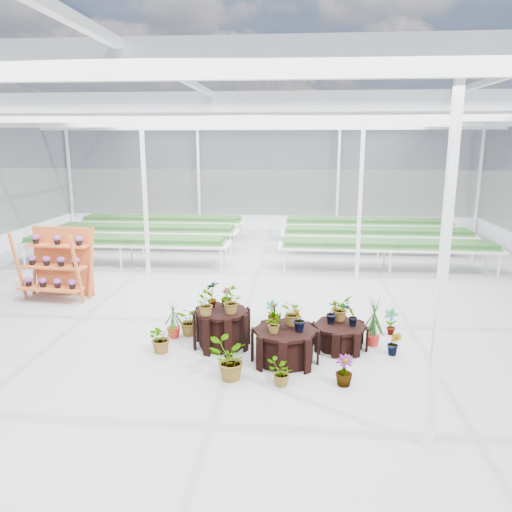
# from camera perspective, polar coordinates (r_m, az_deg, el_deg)

# --- Properties ---
(ground_plane) EXTENTS (24.00, 24.00, 0.00)m
(ground_plane) POSITION_cam_1_polar(r_m,az_deg,el_deg) (10.55, -2.64, -7.98)
(ground_plane) COLOR gray
(ground_plane) RESTS_ON ground
(greenhouse_shell) EXTENTS (18.00, 24.00, 4.50)m
(greenhouse_shell) POSITION_cam_1_polar(r_m,az_deg,el_deg) (9.97, -2.77, 4.19)
(greenhouse_shell) COLOR white
(greenhouse_shell) RESTS_ON ground
(steel_frame) EXTENTS (18.00, 24.00, 4.50)m
(steel_frame) POSITION_cam_1_polar(r_m,az_deg,el_deg) (9.97, -2.77, 4.19)
(steel_frame) COLOR silver
(steel_frame) RESTS_ON ground
(nursery_benches) EXTENTS (16.00, 7.00, 0.84)m
(nursery_benches) POSITION_cam_1_polar(r_m,az_deg,el_deg) (17.34, 0.39, 1.84)
(nursery_benches) COLOR silver
(nursery_benches) RESTS_ON ground
(plinth_tall) EXTENTS (1.34, 1.34, 0.71)m
(plinth_tall) POSITION_cam_1_polar(r_m,az_deg,el_deg) (9.45, -3.93, -8.24)
(plinth_tall) COLOR black
(plinth_tall) RESTS_ON ground
(plinth_mid) EXTENTS (1.18, 1.18, 0.60)m
(plinth_mid) POSITION_cam_1_polar(r_m,az_deg,el_deg) (8.82, 3.33, -10.20)
(plinth_mid) COLOR black
(plinth_mid) RESTS_ON ground
(plinth_low) EXTENTS (1.19, 1.19, 0.45)m
(plinth_low) POSITION_cam_1_polar(r_m,az_deg,el_deg) (9.53, 9.54, -9.04)
(plinth_low) COLOR black
(plinth_low) RESTS_ON ground
(shelf_rack) EXTENTS (1.71, 1.03, 1.73)m
(shelf_rack) POSITION_cam_1_polar(r_m,az_deg,el_deg) (13.01, -21.97, -0.90)
(shelf_rack) COLOR #BA5225
(shelf_rack) RESTS_ON ground
(nursery_plants) EXTENTS (4.83, 3.13, 1.24)m
(nursery_plants) POSITION_cam_1_polar(r_m,az_deg,el_deg) (9.14, 0.41, -7.97)
(nursery_plants) COLOR #24491E
(nursery_plants) RESTS_ON ground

